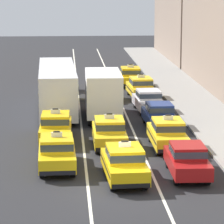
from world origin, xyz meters
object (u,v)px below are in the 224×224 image
at_px(sedan_right_fourth, 148,100).
at_px(taxi_right_fifth, 141,87).
at_px(taxi_right_sixth, 130,76).
at_px(taxi_left_second, 56,126).
at_px(taxi_center_second, 109,132).
at_px(box_truck_center_third, 103,93).
at_px(taxi_right_second, 168,133).
at_px(taxi_center_fourth, 100,87).
at_px(bus_left_third, 57,86).
at_px(taxi_center_nearest, 124,162).
at_px(taxi_left_nearest, 57,152).
at_px(sedan_left_fourth, 57,80).
at_px(sedan_right_third, 159,115).
at_px(sedan_right_nearest, 187,159).

bearing_deg(sedan_right_fourth, taxi_right_fifth, 89.32).
distance_m(taxi_right_fifth, taxi_right_sixth, 6.05).
distance_m(taxi_left_second, taxi_center_second, 3.45).
height_order(box_truck_center_third, taxi_right_second, box_truck_center_third).
xyz_separation_m(box_truck_center_third, taxi_center_fourth, (0.18, 7.63, -0.90)).
relative_size(bus_left_third, taxi_center_second, 2.46).
relative_size(bus_left_third, taxi_center_fourth, 2.44).
xyz_separation_m(taxi_left_second, taxi_center_nearest, (3.35, -7.96, 0.00)).
xyz_separation_m(taxi_left_nearest, taxi_center_second, (2.90, 4.15, 0.00)).
height_order(taxi_left_second, taxi_center_fourth, same).
height_order(taxi_left_second, sedan_right_fourth, taxi_left_second).
xyz_separation_m(taxi_center_nearest, box_truck_center_third, (-0.24, 14.05, 0.90)).
xyz_separation_m(taxi_left_nearest, sedan_left_fourth, (-0.26, 23.76, -0.03)).
height_order(taxi_right_second, sedan_right_third, taxi_right_second).
relative_size(sedan_right_fourth, taxi_right_sixth, 0.95).
distance_m(taxi_left_second, taxi_right_sixth, 20.63).
height_order(bus_left_third, sedan_right_nearest, bus_left_third).
height_order(taxi_center_second, taxi_center_fourth, same).
xyz_separation_m(sedan_right_nearest, taxi_right_second, (-0.15, 5.29, 0.03)).
bearing_deg(box_truck_center_third, taxi_left_second, -116.99).
distance_m(sedan_left_fourth, taxi_center_fourth, 5.45).
relative_size(taxi_center_fourth, taxi_right_fifth, 1.00).
distance_m(taxi_left_nearest, sedan_left_fourth, 23.76).
bearing_deg(sedan_right_nearest, taxi_right_sixth, 90.30).
bearing_deg(taxi_center_second, taxi_right_second, -9.54).
bearing_deg(taxi_right_fifth, taxi_left_nearest, -108.26).
xyz_separation_m(taxi_left_second, sedan_right_nearest, (6.44, -7.46, -0.03)).
xyz_separation_m(taxi_left_nearest, taxi_center_fourth, (3.14, 19.49, 0.00)).
height_order(taxi_center_fourth, taxi_right_fifth, same).
height_order(taxi_left_nearest, taxi_center_fourth, same).
distance_m(taxi_center_nearest, box_truck_center_third, 14.08).
height_order(taxi_right_second, taxi_right_fifth, same).
distance_m(taxi_center_nearest, taxi_center_fourth, 21.68).
height_order(box_truck_center_third, taxi_right_fifth, box_truck_center_third).
xyz_separation_m(sedan_right_fourth, taxi_right_sixth, (-0.18, 11.47, 0.03)).
bearing_deg(taxi_right_fifth, taxi_center_nearest, -98.42).
bearing_deg(sedan_right_fourth, taxi_right_second, -91.06).
xyz_separation_m(sedan_right_nearest, sedan_right_third, (0.11, 10.51, 0.00)).
xyz_separation_m(sedan_left_fourth, sedan_right_fourth, (6.59, -9.81, 0.00)).
bearing_deg(sedan_right_third, taxi_center_second, -126.85).
xyz_separation_m(taxi_left_second, sedan_left_fourth, (-0.12, 17.98, -0.03)).
relative_size(taxi_center_nearest, box_truck_center_third, 0.66).
distance_m(taxi_left_nearest, taxi_right_sixth, 26.16).
height_order(taxi_left_nearest, sedan_right_fourth, taxi_left_nearest).
height_order(box_truck_center_third, taxi_right_sixth, box_truck_center_third).
bearing_deg(taxi_right_second, taxi_right_fifth, 89.07).
xyz_separation_m(box_truck_center_third, sedan_right_nearest, (3.33, -13.55, -0.93)).
bearing_deg(sedan_left_fourth, taxi_center_nearest, -82.40).
bearing_deg(sedan_right_third, box_truck_center_third, 138.55).
bearing_deg(taxi_center_nearest, taxi_right_second, 63.10).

